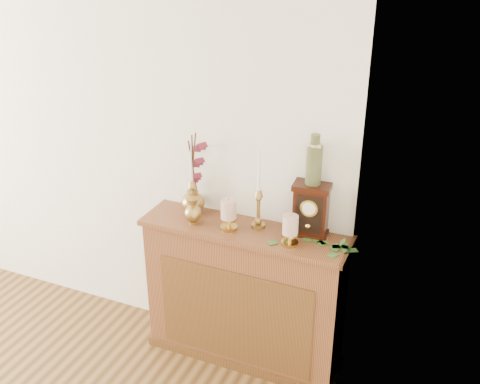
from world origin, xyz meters
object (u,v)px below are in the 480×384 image
at_px(candlestick_left, 192,192).
at_px(ceramic_vase, 314,162).
at_px(bud_vase, 193,211).
at_px(ginger_jar, 197,175).
at_px(candlestick_center, 259,203).
at_px(mantel_clock, 311,210).

relative_size(candlestick_left, ceramic_vase, 1.57).
distance_m(bud_vase, ginger_jar, 0.23).
bearing_deg(ginger_jar, candlestick_left, -103.09).
relative_size(bud_vase, ginger_jar, 0.31).
height_order(candlestick_center, bud_vase, candlestick_center).
xyz_separation_m(mantel_clock, ceramic_vase, (-0.00, 0.00, 0.28)).
height_order(ginger_jar, mantel_clock, ginger_jar).
distance_m(candlestick_center, ceramic_vase, 0.41).
relative_size(candlestick_left, candlestick_center, 0.92).
relative_size(candlestick_left, bud_vase, 2.70).
bearing_deg(candlestick_center, candlestick_left, 179.48).
bearing_deg(candlestick_center, ceramic_vase, 9.06).
height_order(ginger_jar, ceramic_vase, ceramic_vase).
height_order(bud_vase, ceramic_vase, ceramic_vase).
relative_size(bud_vase, mantel_clock, 0.53).
xyz_separation_m(candlestick_center, ceramic_vase, (0.30, 0.05, 0.28)).
height_order(candlestick_left, ceramic_vase, ceramic_vase).
relative_size(candlestick_left, mantel_clock, 1.43).
bearing_deg(bud_vase, candlestick_center, 17.32).
xyz_separation_m(candlestick_left, candlestick_center, (0.43, -0.00, 0.01)).
height_order(candlestick_left, bud_vase, candlestick_left).
bearing_deg(mantel_clock, ceramic_vase, 90.00).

